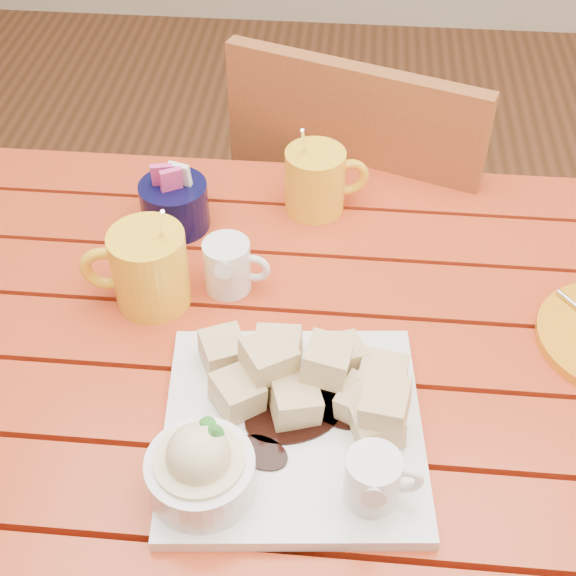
# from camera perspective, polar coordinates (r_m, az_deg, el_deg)

# --- Properties ---
(table) EXTENTS (1.20, 0.79, 0.75)m
(table) POSITION_cam_1_polar(r_m,az_deg,el_deg) (1.11, 0.11, -7.68)
(table) COLOR #9F2914
(table) RESTS_ON ground
(dessert_plate) EXTENTS (0.32, 0.32, 0.12)m
(dessert_plate) POSITION_cam_1_polar(r_m,az_deg,el_deg) (0.90, -0.59, -9.86)
(dessert_plate) COLOR white
(dessert_plate) RESTS_ON table
(coffee_mug_left) EXTENTS (0.14, 0.10, 0.17)m
(coffee_mug_left) POSITION_cam_1_polar(r_m,az_deg,el_deg) (1.06, -9.97, 1.44)
(coffee_mug_left) COLOR yellow
(coffee_mug_left) RESTS_ON table
(coffee_mug_right) EXTENTS (0.13, 0.09, 0.15)m
(coffee_mug_right) POSITION_cam_1_polar(r_m,az_deg,el_deg) (1.20, 2.07, 7.70)
(coffee_mug_right) COLOR yellow
(coffee_mug_right) RESTS_ON table
(cream_pitcher) EXTENTS (0.09, 0.08, 0.08)m
(cream_pitcher) POSITION_cam_1_polar(r_m,az_deg,el_deg) (1.07, -4.25, 1.64)
(cream_pitcher) COLOR white
(cream_pitcher) RESTS_ON table
(sugar_caddy) EXTENTS (0.10, 0.10, 0.11)m
(sugar_caddy) POSITION_cam_1_polar(r_m,az_deg,el_deg) (1.19, -8.07, 5.93)
(sugar_caddy) COLOR black
(sugar_caddy) RESTS_ON table
(chair_far) EXTENTS (0.55, 0.55, 0.91)m
(chair_far) POSITION_cam_1_polar(r_m,az_deg,el_deg) (1.57, 5.47, 4.15)
(chair_far) COLOR brown
(chair_far) RESTS_ON ground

